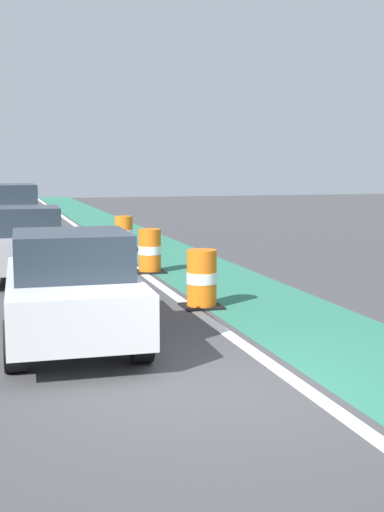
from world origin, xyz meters
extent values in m
plane|color=#424244|center=(0.00, 0.00, 0.00)|extent=(100.00, 100.00, 0.00)
cube|color=#2D755B|center=(2.40, 12.00, 0.00)|extent=(2.50, 80.00, 0.01)
cube|color=silver|center=(0.90, 12.00, 0.01)|extent=(0.20, 80.00, 0.01)
cube|color=silver|center=(-1.52, 2.59, 0.70)|extent=(1.98, 4.16, 0.72)
cube|color=#232D38|center=(-1.53, 2.34, 1.38)|extent=(1.68, 1.78, 0.64)
cylinder|color=black|center=(-2.30, 3.89, 0.34)|extent=(0.30, 0.69, 0.68)
cylinder|color=black|center=(-0.66, 3.83, 0.34)|extent=(0.30, 0.69, 0.68)
cylinder|color=black|center=(-2.38, 1.35, 0.34)|extent=(0.30, 0.69, 0.68)
cylinder|color=black|center=(-0.74, 1.29, 0.34)|extent=(0.30, 0.69, 0.68)
cube|color=#9EA0A5|center=(-1.90, 8.95, 0.70)|extent=(2.02, 4.18, 0.72)
cube|color=#232D38|center=(-1.91, 8.70, 1.38)|extent=(1.69, 1.79, 0.64)
cylinder|color=black|center=(-1.02, 10.19, 0.34)|extent=(0.31, 0.69, 0.68)
cylinder|color=black|center=(-1.14, 7.65, 0.34)|extent=(0.31, 0.69, 0.68)
cube|color=silver|center=(-2.01, 16.22, 0.79)|extent=(1.86, 4.61, 0.90)
cube|color=#232D38|center=(-2.01, 16.22, 1.64)|extent=(1.63, 2.86, 0.80)
cylinder|color=black|center=(-1.20, 17.65, 0.34)|extent=(0.28, 0.68, 0.68)
cylinder|color=black|center=(-1.18, 14.80, 0.34)|extent=(0.28, 0.68, 0.68)
cylinder|color=orange|center=(1.11, 4.45, 0.25)|extent=(0.56, 0.56, 0.42)
cylinder|color=white|center=(1.11, 4.45, 0.57)|extent=(0.57, 0.57, 0.21)
cylinder|color=orange|center=(1.11, 4.45, 0.88)|extent=(0.56, 0.56, 0.42)
cube|color=black|center=(1.11, 4.45, 0.02)|extent=(0.73, 0.73, 0.04)
cylinder|color=orange|center=(1.12, 8.81, 0.25)|extent=(0.56, 0.56, 0.42)
cylinder|color=white|center=(1.12, 8.81, 0.57)|extent=(0.57, 0.57, 0.21)
cylinder|color=orange|center=(1.12, 8.81, 0.88)|extent=(0.56, 0.56, 0.42)
cube|color=black|center=(1.12, 8.81, 0.02)|extent=(0.73, 0.73, 0.04)
cylinder|color=orange|center=(1.32, 13.30, 0.25)|extent=(0.56, 0.56, 0.42)
cylinder|color=white|center=(1.32, 13.30, 0.57)|extent=(0.57, 0.57, 0.21)
cylinder|color=orange|center=(1.32, 13.30, 0.88)|extent=(0.56, 0.56, 0.42)
cube|color=black|center=(1.32, 13.30, 0.02)|extent=(0.73, 0.73, 0.04)
camera|label=1|loc=(-2.57, -7.30, 2.63)|focal=46.72mm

